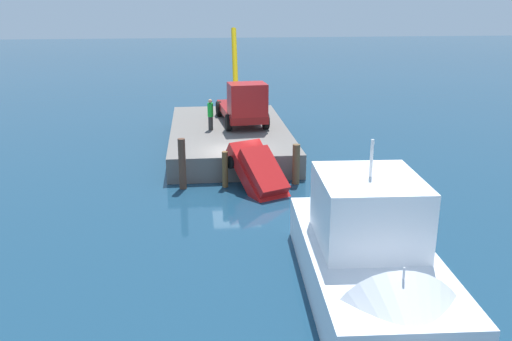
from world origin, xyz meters
The scene contains 10 objects.
ground centered at (0.00, 0.00, 0.00)m, with size 200.00×200.00×0.00m, color navy.
dock centered at (-5.61, 0.00, 0.66)m, with size 13.59×7.11×1.31m, color slate.
crane_truck centered at (-6.06, 0.95, 2.69)m, with size 8.79×3.07×5.64m.
dock_worker centered at (-4.93, -1.13, 2.28)m, with size 0.34×0.34×1.88m.
salvaged_car centered at (2.80, 1.10, 0.66)m, with size 4.51×3.37×3.37m.
moored_yacht centered at (13.86, 3.26, 0.74)m, with size 11.03×4.45×6.49m.
piling_near centered at (1.86, -2.73, 1.27)m, with size 0.36×0.36×2.53m, color brown.
piling_mid centered at (1.84, -0.65, 0.91)m, with size 0.29×0.29×1.82m, color brown.
piling_far centered at (1.71, 0.93, 0.92)m, with size 0.34×0.34×1.84m, color brown.
piling_end centered at (1.70, 2.93, 1.02)m, with size 0.37×0.37×2.04m, color brown.
Camera 1 is at (27.74, -1.92, 9.09)m, focal length 38.67 mm.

